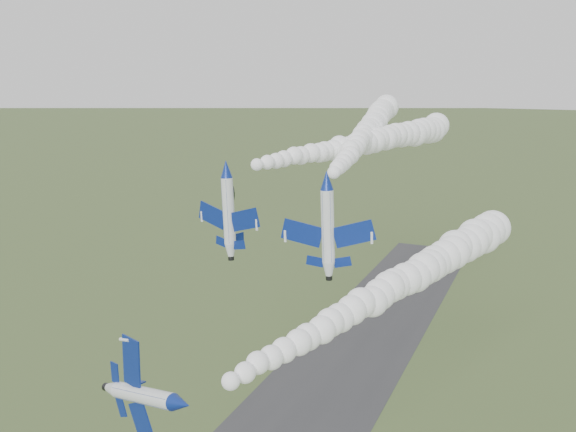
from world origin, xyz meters
name	(u,v)px	position (x,y,z in m)	size (l,w,h in m)	color
jet_lead	(180,405)	(8.16, -8.62, 29.83)	(7.19, 13.51, 11.18)	white
smoke_trail_jet_lead	(393,286)	(19.28, 22.19, 32.43)	(5.39, 58.62, 5.39)	white
jet_pair_left	(226,169)	(-4.81, 24.06, 45.38)	(11.84, 13.73, 3.49)	white
smoke_trail_jet_pair_left	(364,142)	(5.14, 56.05, 46.15)	(5.34, 59.85, 5.34)	white
jet_pair_right	(327,180)	(10.06, 23.28, 44.95)	(12.23, 14.42, 3.58)	white
smoke_trail_jet_pair_right	(367,131)	(3.80, 62.38, 47.46)	(5.48, 71.78, 5.48)	white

